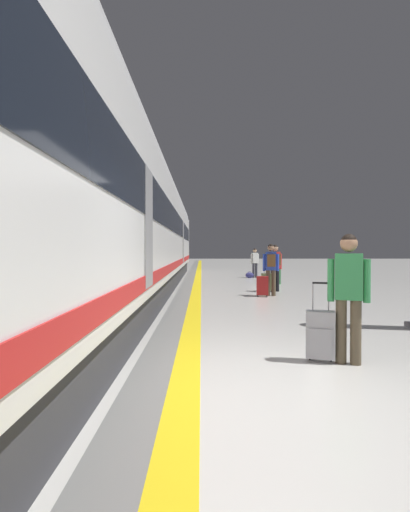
# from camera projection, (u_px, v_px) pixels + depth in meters

# --- Properties ---
(ground_plane) EXTENTS (120.00, 120.00, 0.00)m
(ground_plane) POSITION_uv_depth(u_px,v_px,m) (271.00, 385.00, 4.51)
(ground_plane) COLOR silver
(safety_line_strip) EXTENTS (0.36, 80.00, 0.01)m
(safety_line_strip) POSITION_uv_depth(u_px,v_px,m) (196.00, 291.00, 14.50)
(safety_line_strip) COLOR yellow
(safety_line_strip) RESTS_ON ground
(tactile_edge_band) EXTENTS (0.67, 80.00, 0.01)m
(tactile_edge_band) POSITION_uv_depth(u_px,v_px,m) (187.00, 291.00, 14.50)
(tactile_edge_band) COLOR slate
(tactile_edge_band) RESTS_ON ground
(high_speed_train) EXTENTS (2.94, 36.40, 4.97)m
(high_speed_train) POSITION_uv_depth(u_px,v_px,m) (126.00, 218.00, 12.26)
(high_speed_train) COLOR #38383D
(high_speed_train) RESTS_ON ground
(traveller_foreground) EXTENTS (0.52, 0.31, 1.75)m
(traveller_foreground) POSITION_uv_depth(u_px,v_px,m) (349.00, 288.00, 5.31)
(traveller_foreground) COLOR brown
(traveller_foreground) RESTS_ON ground
(rolling_suitcase_foreground) EXTENTS (0.43, 0.33, 1.09)m
(rolling_suitcase_foreground) POSITION_uv_depth(u_px,v_px,m) (320.00, 334.00, 5.41)
(rolling_suitcase_foreground) COLOR #9E9EA3
(rolling_suitcase_foreground) RESTS_ON ground
(passenger_near) EXTENTS (0.54, 0.35, 1.72)m
(passenger_near) POSITION_uv_depth(u_px,v_px,m) (271.00, 265.00, 13.08)
(passenger_near) COLOR brown
(passenger_near) RESTS_ON ground
(suitcase_near) EXTENTS (0.41, 0.28, 0.67)m
(suitcase_near) POSITION_uv_depth(u_px,v_px,m) (262.00, 286.00, 12.85)
(suitcase_near) COLOR #A51E1E
(suitcase_near) RESTS_ON ground
(passenger_mid) EXTENTS (0.52, 0.39, 1.71)m
(passenger_mid) POSITION_uv_depth(u_px,v_px,m) (275.00, 264.00, 14.42)
(passenger_mid) COLOR black
(passenger_mid) RESTS_ON ground
(suitcase_mid) EXTENTS (0.40, 0.28, 1.06)m
(suitcase_mid) POSITION_uv_depth(u_px,v_px,m) (267.00, 282.00, 14.29)
(suitcase_mid) COLOR #596038
(suitcase_mid) RESTS_ON ground
(passenger_far) EXTENTS (0.47, 0.29, 1.59)m
(passenger_far) POSITION_uv_depth(u_px,v_px,m) (255.00, 261.00, 21.51)
(passenger_far) COLOR #383842
(passenger_far) RESTS_ON ground
(duffel_bag_far) EXTENTS (0.44, 0.26, 0.36)m
(duffel_bag_far) POSITION_uv_depth(u_px,v_px,m) (250.00, 275.00, 21.27)
(duffel_bag_far) COLOR navy
(duffel_bag_far) RESTS_ON ground
(waste_bin) EXTENTS (0.46, 0.46, 0.91)m
(waste_bin) POSITION_uv_depth(u_px,v_px,m) (276.00, 274.00, 17.54)
(waste_bin) COLOR #2D6638
(waste_bin) RESTS_ON ground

